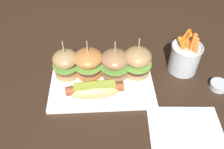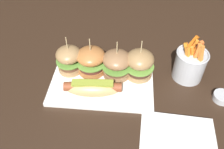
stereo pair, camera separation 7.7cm
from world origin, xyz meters
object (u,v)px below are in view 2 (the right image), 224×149
(platter_main, at_px, (102,84))
(slider_center_left, at_px, (91,60))
(slider_center_right, at_px, (117,64))
(side_plate, at_px, (178,147))
(hot_dog, at_px, (93,88))
(slider_far_right, at_px, (140,64))
(sauce_ramekin, at_px, (222,97))
(slider_far_left, at_px, (69,59))
(fries_bucket, at_px, (190,64))

(platter_main, relative_size, slider_center_left, 2.50)
(slider_center_right, relative_size, side_plate, 0.67)
(hot_dog, height_order, slider_center_right, slider_center_right)
(slider_far_right, height_order, sauce_ramekin, slider_far_right)
(platter_main, bearing_deg, slider_far_right, 22.00)
(platter_main, distance_m, slider_far_left, 0.14)
(hot_dog, relative_size, slider_center_left, 1.33)
(fries_bucket, bearing_deg, sauce_ramekin, -44.31)
(slider_center_left, bearing_deg, fries_bucket, 2.74)
(hot_dog, bearing_deg, platter_main, 66.97)
(slider_center_left, height_order, slider_far_right, slider_far_right)
(side_plate, bearing_deg, hot_dog, 147.53)
(platter_main, height_order, slider_center_left, slider_center_left)
(hot_dog, height_order, side_plate, hot_dog)
(fries_bucket, bearing_deg, slider_center_left, -177.26)
(slider_center_left, bearing_deg, slider_center_right, -6.60)
(hot_dog, xyz_separation_m, slider_far_right, (0.14, 0.10, 0.02))
(side_plate, bearing_deg, slider_far_right, 112.88)
(slider_center_left, distance_m, slider_far_right, 0.16)
(slider_center_right, bearing_deg, slider_far_right, 4.08)
(slider_far_left, relative_size, sauce_ramekin, 2.39)
(slider_far_left, bearing_deg, hot_dog, -47.56)
(platter_main, xyz_separation_m, side_plate, (0.23, -0.21, -0.00))
(sauce_ramekin, bearing_deg, fries_bucket, 135.69)
(slider_center_left, xyz_separation_m, slider_center_right, (0.09, -0.01, 0.00))
(side_plate, bearing_deg, platter_main, 137.57)
(hot_dog, xyz_separation_m, slider_center_right, (0.07, 0.09, 0.02))
(platter_main, bearing_deg, sauce_ramekin, -3.91)
(platter_main, relative_size, slider_far_left, 2.46)
(platter_main, xyz_separation_m, fries_bucket, (0.29, 0.07, 0.05))
(fries_bucket, height_order, sauce_ramekin, fries_bucket)
(platter_main, height_order, slider_far_left, slider_far_left)
(hot_dog, height_order, slider_center_left, slider_center_left)
(hot_dog, distance_m, slider_center_right, 0.12)
(slider_center_left, relative_size, slider_center_right, 0.99)
(fries_bucket, bearing_deg, slider_far_right, -173.03)
(hot_dog, distance_m, slider_center_left, 0.11)
(slider_center_right, relative_size, fries_bucket, 0.91)
(slider_center_left, height_order, fries_bucket, fries_bucket)
(side_plate, bearing_deg, slider_center_right, 126.01)
(fries_bucket, xyz_separation_m, sauce_ramekin, (0.10, -0.10, -0.05))
(slider_center_left, height_order, sauce_ramekin, slider_center_left)
(slider_far_right, bearing_deg, platter_main, -158.00)
(slider_far_left, distance_m, slider_center_right, 0.16)
(slider_far_right, distance_m, sauce_ramekin, 0.28)
(hot_dog, xyz_separation_m, slider_center_left, (-0.02, 0.10, 0.02))
(slider_far_left, height_order, slider_center_left, slider_far_left)
(sauce_ramekin, bearing_deg, slider_far_right, 164.19)
(sauce_ramekin, height_order, side_plate, sauce_ramekin)
(slider_far_left, xyz_separation_m, slider_far_right, (0.24, -0.00, 0.00))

